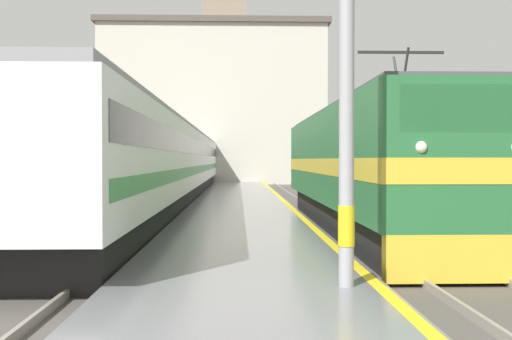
{
  "coord_description": "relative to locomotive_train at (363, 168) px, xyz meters",
  "views": [
    {
      "loc": [
        -0.11,
        -3.55,
        2.14
      ],
      "look_at": [
        0.82,
        27.28,
        1.61
      ],
      "focal_mm": 42.0,
      "sensor_mm": 36.0,
      "label": 1
    }
  ],
  "objects": [
    {
      "name": "station_building",
      "position": [
        -6.01,
        36.64,
        5.32
      ],
      "size": [
        20.39,
        7.77,
        14.39
      ],
      "color": "beige",
      "rests_on": "ground"
    },
    {
      "name": "clock_tower",
      "position": [
        -5.29,
        48.05,
        15.14
      ],
      "size": [
        6.0,
        6.0,
        32.1
      ],
      "color": "gray",
      "rests_on": "ground"
    },
    {
      "name": "catenary_mast",
      "position": [
        -2.1,
        -9.29,
        2.03
      ],
      "size": [
        2.51,
        0.24,
        7.25
      ],
      "color": "#9E9EA3",
      "rests_on": "platform"
    },
    {
      "name": "locomotive_train",
      "position": [
        0.0,
        0.0,
        0.0
      ],
      "size": [
        2.92,
        16.85,
        4.69
      ],
      "color": "black",
      "rests_on": "ground"
    },
    {
      "name": "rail_track_far",
      "position": [
        -7.14,
        10.47,
        -1.87
      ],
      "size": [
        2.84,
        140.0,
        0.16
      ],
      "color": "#514C47",
      "rests_on": "ground"
    },
    {
      "name": "passenger_train",
      "position": [
        -7.14,
        11.93,
        0.1
      ],
      "size": [
        2.92,
        43.38,
        3.69
      ],
      "color": "black",
      "rests_on": "ground"
    },
    {
      "name": "ground_plane",
      "position": [
        -3.71,
        15.47,
        -1.9
      ],
      "size": [
        200.0,
        200.0,
        0.0
      ],
      "primitive_type": "plane",
      "color": "#514C47"
    },
    {
      "name": "rail_track_near",
      "position": [
        0.0,
        10.47,
        -1.87
      ],
      "size": [
        2.83,
        140.0,
        0.16
      ],
      "color": "#514C47",
      "rests_on": "ground"
    },
    {
      "name": "platform",
      "position": [
        -3.71,
        10.47,
        -1.77
      ],
      "size": [
        4.27,
        140.0,
        0.27
      ],
      "color": "slate",
      "rests_on": "ground"
    }
  ]
}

